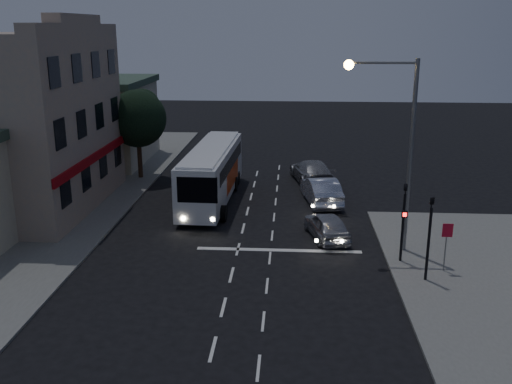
# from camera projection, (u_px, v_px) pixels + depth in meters

# --- Properties ---
(ground) EXTENTS (120.00, 120.00, 0.00)m
(ground) POSITION_uv_depth(u_px,v_px,m) (234.00, 266.00, 25.89)
(ground) COLOR black
(sidewalk_far) EXTENTS (12.00, 50.00, 0.12)m
(sidewalk_far) POSITION_uv_depth(u_px,v_px,m) (33.00, 206.00, 34.33)
(sidewalk_far) COLOR slate
(sidewalk_far) RESTS_ON ground
(road_markings) EXTENTS (8.00, 30.55, 0.01)m
(road_markings) POSITION_uv_depth(u_px,v_px,m) (265.00, 240.00, 28.98)
(road_markings) COLOR silver
(road_markings) RESTS_ON ground
(tour_bus) EXTENTS (2.68, 11.19, 3.42)m
(tour_bus) POSITION_uv_depth(u_px,v_px,m) (212.00, 172.00, 35.08)
(tour_bus) COLOR white
(tour_bus) RESTS_ON ground
(car_suv) EXTENTS (2.52, 4.28, 1.37)m
(car_suv) POSITION_uv_depth(u_px,v_px,m) (327.00, 226.00, 29.07)
(car_suv) COLOR #A6A7B0
(car_suv) RESTS_ON ground
(car_sedan_a) EXTENTS (2.51, 5.20, 1.64)m
(car_sedan_a) POSITION_uv_depth(u_px,v_px,m) (321.00, 191.00, 34.80)
(car_sedan_a) COLOR silver
(car_sedan_a) RESTS_ON ground
(car_sedan_b) EXTENTS (3.34, 5.86, 1.60)m
(car_sedan_b) POSITION_uv_depth(u_px,v_px,m) (312.00, 171.00, 39.53)
(car_sedan_b) COLOR #99999B
(car_sedan_b) RESTS_ON ground
(traffic_signal_main) EXTENTS (0.25, 0.35, 4.10)m
(traffic_signal_main) POSITION_uv_depth(u_px,v_px,m) (404.00, 213.00, 25.50)
(traffic_signal_main) COLOR black
(traffic_signal_main) RESTS_ON sidewalk_near
(traffic_signal_side) EXTENTS (0.18, 0.15, 4.10)m
(traffic_signal_side) POSITION_uv_depth(u_px,v_px,m) (430.00, 228.00, 23.56)
(traffic_signal_side) COLOR black
(traffic_signal_side) RESTS_ON sidewalk_near
(regulatory_sign) EXTENTS (0.45, 0.12, 2.20)m
(regulatory_sign) POSITION_uv_depth(u_px,v_px,m) (447.00, 239.00, 24.65)
(regulatory_sign) COLOR slate
(regulatory_sign) RESTS_ON sidewalk_near
(streetlight) EXTENTS (3.32, 0.44, 9.00)m
(streetlight) POSITION_uv_depth(u_px,v_px,m) (398.00, 134.00, 25.95)
(streetlight) COLOR slate
(streetlight) RESTS_ON sidewalk_near
(main_building) EXTENTS (10.12, 12.00, 11.00)m
(main_building) POSITION_uv_depth(u_px,v_px,m) (7.00, 122.00, 32.97)
(main_building) COLOR tan
(main_building) RESTS_ON sidewalk_far
(low_building_north) EXTENTS (9.40, 9.40, 6.50)m
(low_building_north) POSITION_uv_depth(u_px,v_px,m) (89.00, 120.00, 44.94)
(low_building_north) COLOR #BBB29C
(low_building_north) RESTS_ON sidewalk_far
(street_tree) EXTENTS (4.00, 4.00, 6.20)m
(street_tree) POSITION_uv_depth(u_px,v_px,m) (137.00, 116.00, 39.54)
(street_tree) COLOR black
(street_tree) RESTS_ON sidewalk_far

